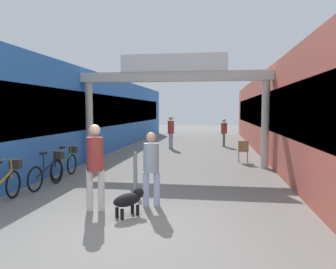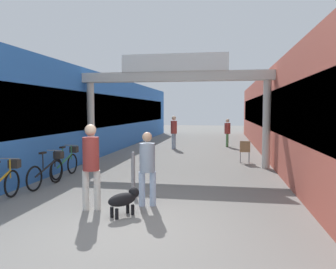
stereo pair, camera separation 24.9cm
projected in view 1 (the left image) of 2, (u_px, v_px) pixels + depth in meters
name	position (u px, v px, depth m)	size (l,w,h in m)	color
ground_plane	(127.00, 227.00, 5.89)	(80.00, 80.00, 0.00)	gray
storefront_left	(89.00, 114.00, 17.34)	(3.00, 26.00, 3.78)	blue
storefront_right	(289.00, 115.00, 15.87)	(3.00, 26.00, 3.78)	#B25142
arcade_sign_gateway	(174.00, 87.00, 12.23)	(7.40, 0.47, 4.18)	beige
pedestrian_with_dog	(95.00, 161.00, 6.82)	(0.40, 0.40, 1.82)	silver
pedestrian_companion	(151.00, 164.00, 7.15)	(0.41, 0.41, 1.63)	#A5BFE0
pedestrian_carrying_crate	(171.00, 130.00, 17.78)	(0.40, 0.40, 1.80)	#8C9EB2
pedestrian_elderly_walking	(224.00, 131.00, 18.88)	(0.35, 0.39, 1.61)	#4C7F47
dog_on_leash	(130.00, 199.00, 6.52)	(0.63, 0.72, 0.53)	black
bicycle_orange_nearest	(4.00, 184.00, 7.42)	(0.46, 1.69, 0.98)	black
bicycle_black_second	(49.00, 171.00, 9.01)	(0.46, 1.69, 0.98)	black
bicycle_green_third	(66.00, 163.00, 10.37)	(0.46, 1.69, 0.98)	black
bollard_post_metal	(135.00, 171.00, 8.43)	(0.10, 0.10, 1.04)	gray
cafe_chair_wood_nearer	(243.00, 149.00, 13.08)	(0.41, 0.41, 0.89)	gray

